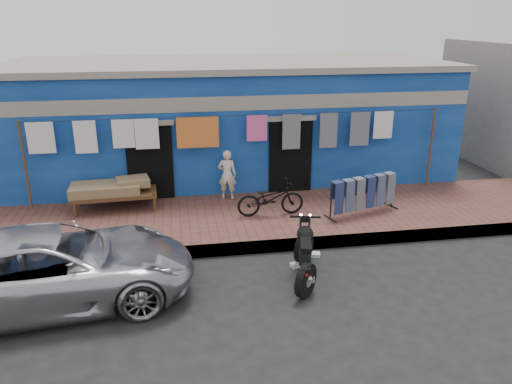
% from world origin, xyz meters
% --- Properties ---
extents(ground, '(80.00, 80.00, 0.00)m').
position_xyz_m(ground, '(0.00, 0.00, 0.00)').
color(ground, black).
rests_on(ground, ground).
extents(sidewalk, '(28.00, 3.00, 0.25)m').
position_xyz_m(sidewalk, '(0.00, 3.00, 0.12)').
color(sidewalk, brown).
rests_on(sidewalk, ground).
extents(curb, '(28.00, 0.10, 0.25)m').
position_xyz_m(curb, '(0.00, 1.55, 0.12)').
color(curb, gray).
rests_on(curb, ground).
extents(building, '(12.20, 5.20, 3.36)m').
position_xyz_m(building, '(-0.00, 6.99, 1.69)').
color(building, navy).
rests_on(building, ground).
extents(clothesline, '(10.06, 0.06, 2.10)m').
position_xyz_m(clothesline, '(-0.37, 4.25, 1.83)').
color(clothesline, brown).
rests_on(clothesline, sidewalk).
extents(car, '(4.96, 2.76, 1.33)m').
position_xyz_m(car, '(-3.68, 0.29, 0.66)').
color(car, '#BCBBC0').
rests_on(car, ground).
extents(seated_person, '(0.50, 0.40, 1.23)m').
position_xyz_m(seated_person, '(-0.35, 4.17, 0.87)').
color(seated_person, beige).
rests_on(seated_person, sidewalk).
extents(bicycle, '(1.52, 0.57, 0.98)m').
position_xyz_m(bicycle, '(0.49, 2.92, 0.74)').
color(bicycle, black).
rests_on(bicycle, sidewalk).
extents(motorcycle, '(1.29, 1.87, 1.04)m').
position_xyz_m(motorcycle, '(0.63, 0.39, 0.52)').
color(motorcycle, black).
rests_on(motorcycle, ground).
extents(charpoy, '(2.09, 1.14, 0.67)m').
position_xyz_m(charpoy, '(-3.02, 3.93, 0.59)').
color(charpoy, brown).
rests_on(charpoy, sidewalk).
extents(jeans_rack, '(2.06, 1.42, 0.89)m').
position_xyz_m(jeans_rack, '(2.59, 2.70, 0.69)').
color(jeans_rack, black).
rests_on(jeans_rack, sidewalk).
extents(litter_a, '(0.22, 0.19, 0.08)m').
position_xyz_m(litter_a, '(0.57, 0.83, 0.04)').
color(litter_a, silver).
rests_on(litter_a, ground).
extents(litter_b, '(0.15, 0.18, 0.08)m').
position_xyz_m(litter_b, '(0.96, 1.20, 0.04)').
color(litter_b, silver).
rests_on(litter_b, ground).
extents(litter_c, '(0.18, 0.21, 0.07)m').
position_xyz_m(litter_c, '(1.09, 1.20, 0.04)').
color(litter_c, silver).
rests_on(litter_c, ground).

